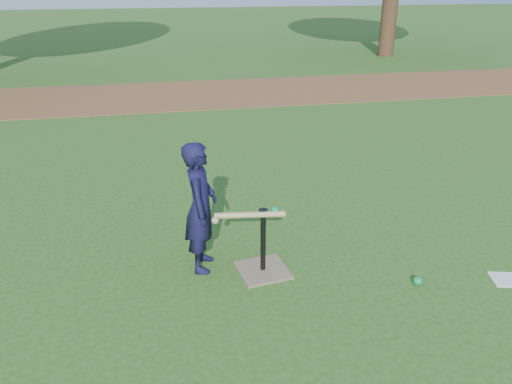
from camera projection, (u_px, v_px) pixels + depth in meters
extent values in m
plane|color=#285116|center=(297.00, 274.00, 4.45)|extent=(80.00, 80.00, 0.00)
cube|color=brown|center=(204.00, 94.00, 11.17)|extent=(24.00, 3.00, 0.01)
imported|color=black|center=(201.00, 207.00, 4.33)|extent=(0.37, 0.48, 1.19)
sphere|color=#0C8E48|center=(418.00, 281.00, 4.28)|extent=(0.08, 0.08, 0.08)
cube|color=silver|center=(509.00, 280.00, 4.35)|extent=(0.35, 0.30, 0.01)
cube|color=#7E6A50|center=(263.00, 270.00, 4.48)|extent=(0.49, 0.49, 0.02)
cylinder|color=black|center=(263.00, 242.00, 4.37)|extent=(0.05, 0.05, 0.55)
cylinder|color=black|center=(263.00, 213.00, 4.25)|extent=(0.08, 0.08, 0.06)
cylinder|color=tan|center=(250.00, 215.00, 4.21)|extent=(0.60, 0.14, 0.05)
sphere|color=tan|center=(215.00, 220.00, 4.12)|extent=(0.06, 0.06, 0.06)
sphere|color=#0C8E48|center=(275.00, 211.00, 4.32)|extent=(0.08, 0.08, 0.08)
cylinder|color=#382316|center=(391.00, 0.00, 15.76)|extent=(0.50, 0.50, 3.42)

